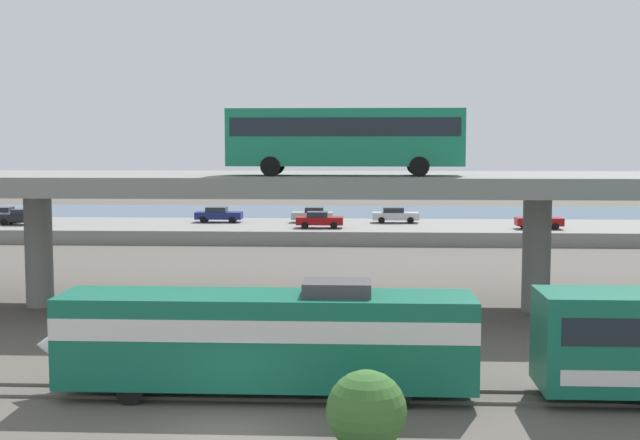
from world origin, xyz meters
The scene contains 16 objects.
ground_plane centered at (0.00, 0.00, 0.00)m, with size 260.00×260.00×0.00m, color #565149.
rail_strip_near centered at (0.00, 3.29, 0.06)m, with size 110.00×0.12×0.12m, color #59544C.
rail_strip_far centered at (0.00, 4.71, 0.06)m, with size 110.00×0.12×0.12m, color #59544C.
train_locomotive centered at (0.13, 4.00, 2.19)m, with size 15.77×3.04×4.18m.
highway_overpass centered at (0.00, 20.00, 6.67)m, with size 96.00×10.88×7.37m.
transit_bus_on_overpass centered at (3.37, 17.98, 9.43)m, with size 12.00×2.68×3.40m.
pier_parking_lot centered at (0.00, 55.00, 0.62)m, with size 75.68×13.49×1.24m, color gray.
parked_car_0 centered at (-0.62, 57.07, 2.01)m, with size 4.05×1.97×1.50m.
parked_car_1 centered at (7.45, 57.20, 2.01)m, with size 4.51×1.95×1.50m.
parked_car_2 centered at (20.22, 51.82, 2.01)m, with size 4.19×1.85×1.50m.
parked_car_3 centered at (-30.94, 55.72, 2.01)m, with size 4.05×1.83×1.50m.
parked_car_4 centered at (0.30, 51.74, 2.01)m, with size 4.28×1.92×1.50m.
parked_car_5 centered at (-28.29, 53.38, 2.01)m, with size 4.22×1.84×1.50m.
parked_car_6 centered at (-9.93, 56.93, 2.01)m, with size 4.55×1.96×1.50m.
harbor_water centered at (0.00, 78.00, 0.00)m, with size 140.00×36.00×0.01m, color #385B7A.
shrub_right centered at (4.41, -1.26, 1.20)m, with size 2.39×2.39×2.39m, color #386A2D.
Camera 1 is at (4.28, -25.61, 9.05)m, focal length 47.61 mm.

